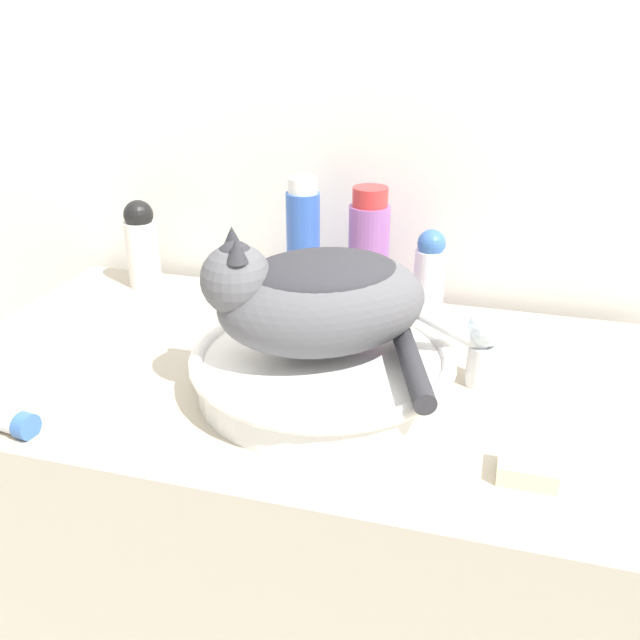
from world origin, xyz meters
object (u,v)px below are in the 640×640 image
Objects in this scene: faucet at (476,341)px; deodorant_stick at (429,274)px; mouthwash_bottle at (368,253)px; soap_bar at (527,469)px; cat at (316,296)px; lotion_bottle_white at (142,244)px; shampoo_bottle_tall at (303,244)px.

deodorant_stick is (-0.09, 0.21, 0.01)m from faucet.
faucet is at bearing -47.22° from mouthwash_bottle.
cat is at bearing 156.33° from soap_bar.
lotion_bottle_white is at bearing 180.00° from deodorant_stick.
lotion_bottle_white is (-0.31, 0.00, -0.03)m from shampoo_bottle_tall.
cat is at bearing -92.35° from mouthwash_bottle.
lotion_bottle_white is at bearing -37.04° from faucet.
cat reaches higher than mouthwash_bottle.
soap_bar is at bearing -67.81° from deodorant_stick.
lotion_bottle_white is at bearing 149.79° from soap_bar.
mouthwash_bottle is 0.43m from lotion_bottle_white.
mouthwash_bottle is at bearing -65.55° from faucet.
mouthwash_bottle is 3.30× the size of soap_bar.
faucet is 0.23m from deodorant_stick.
shampoo_bottle_tall reaches higher than deodorant_stick.
mouthwash_bottle reaches higher than lotion_bottle_white.
cat is 2.35× the size of faucet.
deodorant_stick is 0.53m from lotion_bottle_white.
mouthwash_bottle reaches higher than soap_bar.
cat is 0.33m from soap_bar.
faucet is at bearing -18.71° from lotion_bottle_white.
cat is at bearing 0.79° from faucet.
shampoo_bottle_tall is 1.04× the size of mouthwash_bottle.
lotion_bottle_white reaches higher than deodorant_stick.
faucet is at bearing -34.24° from shampoo_bottle_tall.
shampoo_bottle_tall is at bearing 133.43° from soap_bar.
cat is 0.23m from faucet.
lotion_bottle_white is 0.81m from soap_bar.
lotion_bottle_white is (-0.53, 0.00, 0.00)m from deodorant_stick.
mouthwash_bottle reaches higher than deodorant_stick.
deodorant_stick is at bearing 0.00° from lotion_bottle_white.
shampoo_bottle_tall is at bearing 180.00° from deodorant_stick.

